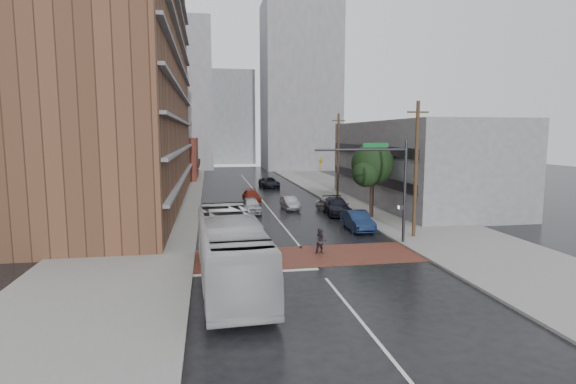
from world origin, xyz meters
name	(u,v)px	position (x,y,z in m)	size (l,w,h in m)	color
ground	(309,258)	(0.00, 0.00, 0.00)	(160.00, 160.00, 0.00)	black
crosswalk	(308,256)	(0.00, 0.50, 0.01)	(14.00, 5.00, 0.02)	brown
sidewalk_west	(160,202)	(-11.50, 25.00, 0.07)	(9.00, 90.00, 0.15)	gray
sidewalk_east	(357,197)	(11.50, 25.00, 0.07)	(9.00, 90.00, 0.15)	gray
apartment_block	(130,73)	(-14.00, 24.00, 14.00)	(10.00, 44.00, 28.00)	brown
storefront_west	(174,158)	(-12.00, 54.00, 3.50)	(8.00, 16.00, 7.00)	brown
building_east	(415,163)	(16.50, 20.00, 4.50)	(11.00, 26.00, 9.00)	gray
distant_tower_west	(171,96)	(-14.00, 78.00, 16.00)	(18.00, 16.00, 32.00)	gray
distant_tower_east	(300,87)	(14.00, 72.00, 18.00)	(16.00, 14.00, 36.00)	gray
distant_tower_center	(231,118)	(0.00, 95.00, 12.00)	(12.00, 10.00, 24.00)	gray
street_tree	(372,167)	(8.52, 12.03, 4.73)	(4.20, 4.10, 6.90)	#332319
signal_mast	(385,177)	(5.85, 2.50, 4.73)	(6.50, 0.30, 7.20)	#2D2D33
utility_pole_near	(416,169)	(8.80, 4.00, 5.14)	(1.60, 0.26, 10.00)	#473321
utility_pole_far	(338,156)	(8.80, 24.00, 5.14)	(1.60, 0.26, 10.00)	#473321
transit_bus	(230,250)	(-5.01, -3.85, 1.76)	(2.96, 12.63, 3.52)	#B8B8BB
pedestrian_a	(320,240)	(0.98, 1.23, 0.79)	(0.58, 0.38, 1.59)	black
pedestrian_b	(321,242)	(0.96, 0.88, 0.80)	(0.77, 0.60, 1.59)	#262125
car_travel_a	(251,205)	(-2.04, 16.77, 0.74)	(1.74, 4.32, 1.47)	#B3B5BB
car_travel_b	(290,203)	(2.07, 18.21, 0.65)	(1.38, 3.95, 1.30)	#979A9E
car_travel_c	(252,196)	(-1.31, 24.08, 0.65)	(1.82, 4.48, 1.30)	maroon
suv_travel	(269,183)	(2.49, 37.28, 0.73)	(2.42, 5.25, 1.46)	black
car_parked_near	(358,221)	(5.63, 7.40, 0.76)	(1.62, 4.64, 1.53)	#122041
car_parked_mid	(336,206)	(5.97, 14.64, 0.77)	(2.17, 5.33, 1.55)	black
car_parked_far	(328,205)	(5.61, 16.28, 0.63)	(1.49, 3.70, 1.26)	#B8B9C0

